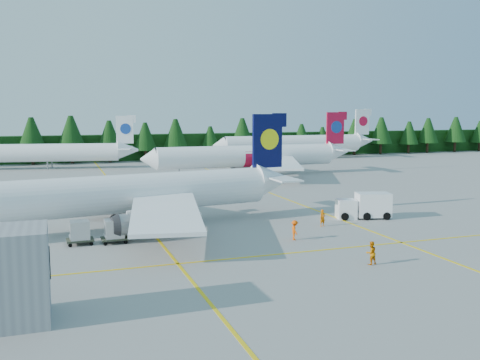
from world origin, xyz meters
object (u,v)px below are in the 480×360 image
object	(u,v)px
airstairs	(177,215)
service_truck	(364,206)
airliner_navy	(103,196)
airliner_red	(244,157)

from	to	relation	value
airstairs	service_truck	bearing A→B (deg)	-13.77
airliner_navy	airliner_red	bearing A→B (deg)	45.45
airliner_navy	airliner_red	distance (m)	46.55
airstairs	service_truck	distance (m)	19.92
airliner_navy	service_truck	distance (m)	27.20
airliner_navy	airliner_red	size ratio (longest dim) A/B	0.99
airliner_red	airstairs	bearing A→B (deg)	-119.67
airliner_navy	service_truck	bearing A→B (deg)	-14.62
airstairs	service_truck	world-z (taller)	airstairs
airliner_red	airliner_navy	bearing A→B (deg)	-127.04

